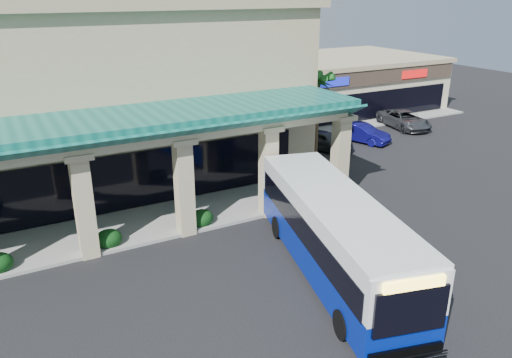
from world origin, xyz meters
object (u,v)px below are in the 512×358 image
car_silver (324,141)px  car_gray (404,119)px  pedestrian (386,232)px  transit_bus (334,236)px  car_white (362,133)px

car_silver → car_gray: size_ratio=0.80×
pedestrian → car_silver: size_ratio=0.45×
pedestrian → car_gray: size_ratio=0.36×
transit_bus → car_gray: transit_bus is taller
transit_bus → pedestrian: size_ratio=6.26×
transit_bus → car_white: (13.36, 14.18, -0.98)m
car_white → car_gray: (5.79, 1.54, 0.03)m
car_silver → car_gray: bearing=-13.6°
car_white → car_silver: bearing=164.8°
transit_bus → car_silver: size_ratio=2.84×
transit_bus → pedestrian: 3.20m
car_white → transit_bus: bearing=-153.8°
pedestrian → car_white: bearing=-28.1°
car_white → pedestrian: bearing=-146.9°
transit_bus → car_silver: transit_bus is taller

